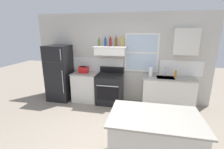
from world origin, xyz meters
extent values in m
plane|color=gray|center=(0.00, 0.00, 0.00)|extent=(16.00, 16.00, 0.00)
cube|color=beige|center=(0.00, 2.23, 1.35)|extent=(5.40, 0.06, 2.70)
cube|color=white|center=(-1.15, 2.19, 1.13)|extent=(2.50, 0.02, 0.44)
cube|color=white|center=(1.80, 2.19, 1.13)|extent=(1.20, 0.02, 0.44)
cube|color=white|center=(0.65, 2.18, 1.55)|extent=(1.00, 0.04, 1.15)
cube|color=silver|center=(0.65, 2.17, 1.55)|extent=(0.90, 0.01, 1.05)
cube|color=white|center=(0.65, 2.16, 1.55)|extent=(0.90, 0.02, 0.04)
cube|color=black|center=(-1.90, 1.84, 0.88)|extent=(0.70, 0.68, 1.75)
cube|color=#333333|center=(-1.90, 1.50, 1.29)|extent=(0.69, 0.00, 0.01)
cylinder|color=#A5A8AD|center=(-1.60, 1.47, 0.71)|extent=(0.02, 0.02, 0.71)
cylinder|color=#A5A8AD|center=(-1.60, 1.47, 1.52)|extent=(0.02, 0.02, 0.32)
cube|color=silver|center=(-1.05, 1.90, 0.44)|extent=(0.76, 0.60, 0.88)
cube|color=#9E998E|center=(-1.05, 1.90, 0.90)|extent=(0.79, 0.63, 0.03)
cube|color=red|center=(-1.11, 1.93, 1.01)|extent=(0.28, 0.20, 0.19)
cube|color=black|center=(-1.11, 1.93, 1.09)|extent=(0.24, 0.16, 0.01)
cube|color=black|center=(-1.26, 1.93, 1.04)|extent=(0.02, 0.03, 0.02)
cube|color=black|center=(-0.25, 1.86, 0.43)|extent=(0.76, 0.64, 0.87)
cube|color=black|center=(-0.25, 1.86, 0.89)|extent=(0.76, 0.64, 0.04)
cube|color=black|center=(-0.25, 2.15, 1.00)|extent=(0.76, 0.06, 0.18)
cube|color=black|center=(-0.25, 1.54, 0.42)|extent=(0.65, 0.01, 0.40)
cylinder|color=silver|center=(-0.25, 1.50, 0.67)|extent=(0.65, 0.03, 0.03)
cube|color=white|center=(-0.25, 1.96, 1.61)|extent=(0.88, 0.48, 0.22)
cube|color=#262628|center=(-0.25, 1.74, 1.53)|extent=(0.75, 0.02, 0.04)
cube|color=white|center=(-0.25, 1.96, 1.73)|extent=(0.96, 0.52, 0.02)
cylinder|color=#4C601E|center=(-0.58, 1.93, 1.84)|extent=(0.06, 0.06, 0.20)
cylinder|color=#4C601E|center=(-0.58, 1.93, 1.97)|extent=(0.03, 0.03, 0.05)
cylinder|color=#1E478C|center=(-0.42, 2.01, 1.85)|extent=(0.07, 0.07, 0.22)
cylinder|color=#1E478C|center=(-0.42, 2.01, 1.99)|extent=(0.03, 0.03, 0.05)
cylinder|color=maroon|center=(-0.25, 1.92, 1.86)|extent=(0.07, 0.07, 0.23)
cylinder|color=maroon|center=(-0.25, 1.92, 2.00)|extent=(0.03, 0.03, 0.06)
cylinder|color=brown|center=(-0.09, 1.97, 1.87)|extent=(0.07, 0.07, 0.25)
cylinder|color=brown|center=(-0.09, 1.97, 2.02)|extent=(0.03, 0.03, 0.06)
cylinder|color=#B29333|center=(0.08, 2.00, 1.87)|extent=(0.08, 0.08, 0.25)
cylinder|color=#B29333|center=(0.08, 2.00, 2.02)|extent=(0.03, 0.03, 0.06)
cube|color=silver|center=(1.45, 1.90, 0.44)|extent=(1.40, 0.60, 0.88)
cube|color=#9E998E|center=(1.45, 1.90, 0.90)|extent=(1.43, 0.63, 0.03)
cube|color=#B7BABC|center=(1.35, 1.88, 0.90)|extent=(0.48, 0.36, 0.01)
cylinder|color=silver|center=(1.35, 2.02, 1.05)|extent=(0.03, 0.03, 0.28)
cylinder|color=silver|center=(1.35, 1.94, 1.17)|extent=(0.02, 0.16, 0.02)
cylinder|color=white|center=(0.94, 1.90, 1.04)|extent=(0.11, 0.11, 0.27)
cylinder|color=orange|center=(1.63, 2.00, 1.00)|extent=(0.06, 0.06, 0.18)
cube|color=silver|center=(0.95, -0.34, 0.44)|extent=(1.32, 0.82, 0.88)
cube|color=#9E998E|center=(0.95, -0.34, 0.90)|extent=(1.40, 0.90, 0.03)
cube|color=silver|center=(1.80, 2.04, 1.90)|extent=(0.64, 0.32, 0.70)
camera|label=1|loc=(0.73, -2.60, 2.15)|focal=25.30mm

